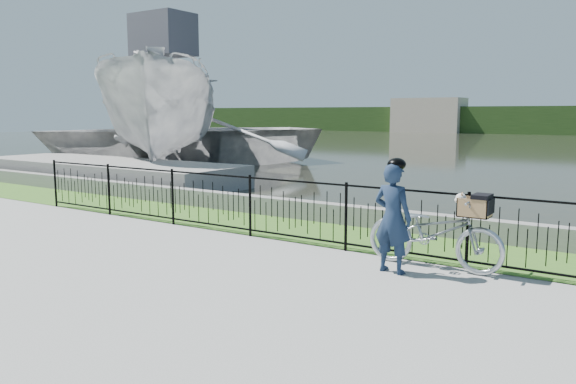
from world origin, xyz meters
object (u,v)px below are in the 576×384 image
Objects in this scene: cyclist at (393,216)px; boat_near at (166,115)px; dock at (107,172)px; bicycle_rig at (435,232)px; boat_far at (182,136)px.

cyclist is 0.15× the size of boat_near.
dock is 4.89× the size of bicycle_rig.
cyclist is at bearing -36.23° from boat_far.
bicycle_rig is 18.27m from boat_far.
cyclist reaches higher than bicycle_rig.
boat_far reaches higher than dock.
boat_near is (-1.01, 3.70, 1.86)m from dock.
cyclist is at bearing -20.98° from dock.
cyclist is at bearing -32.41° from boat_near.
boat_near is at bearing 105.30° from dock.
bicycle_rig is at bearing 52.34° from cyclist.
boat_far is at bearing 122.47° from boat_near.
boat_far is at bearing 143.77° from cyclist.
boat_near is 3.01m from boat_far.
boat_near is at bearing -57.53° from boat_far.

